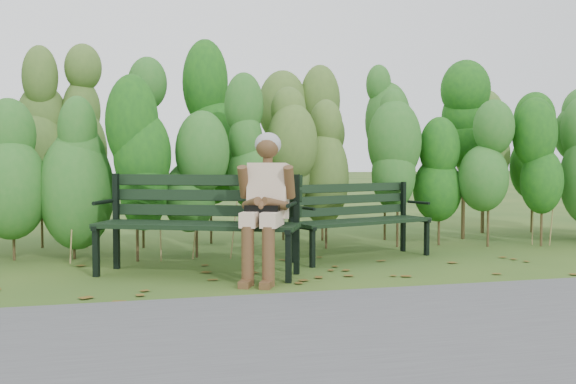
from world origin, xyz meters
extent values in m
plane|color=#274818|center=(0.00, 0.00, 0.00)|extent=(80.00, 80.00, 0.00)
cube|color=#474749|center=(0.00, -2.20, 0.01)|extent=(60.00, 2.50, 0.01)
cylinder|color=#47381E|center=(-2.75, 1.30, 0.40)|extent=(0.03, 0.03, 0.80)
ellipsoid|color=#2B6F25|center=(-2.75, 1.30, 1.04)|extent=(0.64, 0.64, 1.44)
cylinder|color=#47381E|center=(-2.14, 1.30, 0.40)|extent=(0.03, 0.03, 0.80)
ellipsoid|color=#2B6F25|center=(-2.14, 1.30, 1.04)|extent=(0.64, 0.64, 1.44)
cylinder|color=#47381E|center=(-1.53, 1.30, 0.40)|extent=(0.03, 0.03, 0.80)
ellipsoid|color=#2B6F25|center=(-1.53, 1.30, 1.04)|extent=(0.64, 0.64, 1.44)
cylinder|color=#47381E|center=(-0.92, 1.30, 0.40)|extent=(0.03, 0.03, 0.80)
ellipsoid|color=#2B6F25|center=(-0.92, 1.30, 1.04)|extent=(0.64, 0.64, 1.44)
cylinder|color=#47381E|center=(-0.31, 1.30, 0.40)|extent=(0.03, 0.03, 0.80)
ellipsoid|color=#2B6F25|center=(-0.31, 1.30, 1.04)|extent=(0.64, 0.64, 1.44)
cylinder|color=#47381E|center=(0.31, 1.30, 0.40)|extent=(0.03, 0.03, 0.80)
ellipsoid|color=#2B6F25|center=(0.31, 1.30, 1.04)|extent=(0.64, 0.64, 1.44)
cylinder|color=#47381E|center=(0.92, 1.30, 0.40)|extent=(0.03, 0.03, 0.80)
ellipsoid|color=#2B6F25|center=(0.92, 1.30, 1.04)|extent=(0.64, 0.64, 1.44)
cylinder|color=#47381E|center=(1.53, 1.30, 0.40)|extent=(0.03, 0.03, 0.80)
ellipsoid|color=#2B6F25|center=(1.53, 1.30, 1.04)|extent=(0.64, 0.64, 1.44)
cylinder|color=#47381E|center=(2.14, 1.30, 0.40)|extent=(0.03, 0.03, 0.80)
ellipsoid|color=#2B6F25|center=(2.14, 1.30, 1.04)|extent=(0.64, 0.64, 1.44)
cylinder|color=#47381E|center=(2.75, 1.30, 0.40)|extent=(0.03, 0.03, 0.80)
ellipsoid|color=#2B6F25|center=(2.75, 1.30, 1.04)|extent=(0.64, 0.64, 1.44)
cylinder|color=#47381E|center=(3.36, 1.30, 0.40)|extent=(0.03, 0.03, 0.80)
ellipsoid|color=#2B6F25|center=(3.36, 1.30, 1.04)|extent=(0.64, 0.64, 1.44)
cylinder|color=#47381E|center=(3.98, 1.30, 0.40)|extent=(0.03, 0.03, 0.80)
ellipsoid|color=#2B6F25|center=(3.98, 1.30, 1.04)|extent=(0.64, 0.64, 1.44)
cylinder|color=#47381E|center=(-2.69, 2.30, 0.55)|extent=(0.04, 0.04, 1.10)
ellipsoid|color=#1B4F19|center=(-2.69, 2.30, 1.43)|extent=(0.70, 0.70, 1.98)
cylinder|color=#47381E|center=(-1.92, 2.30, 0.55)|extent=(0.04, 0.04, 1.10)
ellipsoid|color=#1B4F19|center=(-1.92, 2.30, 1.43)|extent=(0.70, 0.70, 1.98)
cylinder|color=#47381E|center=(-1.15, 2.30, 0.55)|extent=(0.04, 0.04, 1.10)
ellipsoid|color=#1B4F19|center=(-1.15, 2.30, 1.43)|extent=(0.70, 0.70, 1.98)
cylinder|color=#47381E|center=(-0.38, 2.30, 0.55)|extent=(0.04, 0.04, 1.10)
ellipsoid|color=#1B4F19|center=(-0.38, 2.30, 1.43)|extent=(0.70, 0.70, 1.98)
cylinder|color=#47381E|center=(0.38, 2.30, 0.55)|extent=(0.04, 0.04, 1.10)
ellipsoid|color=#1B4F19|center=(0.38, 2.30, 1.43)|extent=(0.70, 0.70, 1.98)
cylinder|color=#47381E|center=(1.15, 2.30, 0.55)|extent=(0.04, 0.04, 1.10)
ellipsoid|color=#1B4F19|center=(1.15, 2.30, 1.43)|extent=(0.70, 0.70, 1.98)
cylinder|color=#47381E|center=(1.92, 2.30, 0.55)|extent=(0.04, 0.04, 1.10)
ellipsoid|color=#1B4F19|center=(1.92, 2.30, 1.43)|extent=(0.70, 0.70, 1.98)
cylinder|color=#47381E|center=(2.69, 2.30, 0.55)|extent=(0.04, 0.04, 1.10)
ellipsoid|color=#1B4F19|center=(2.69, 2.30, 1.43)|extent=(0.70, 0.70, 1.98)
cylinder|color=#47381E|center=(3.46, 2.30, 0.55)|extent=(0.04, 0.04, 1.10)
ellipsoid|color=#1B4F19|center=(3.46, 2.30, 1.43)|extent=(0.70, 0.70, 1.98)
cylinder|color=#47381E|center=(4.22, 2.30, 0.55)|extent=(0.04, 0.04, 1.10)
ellipsoid|color=#1B4F19|center=(4.22, 2.30, 1.43)|extent=(0.70, 0.70, 1.98)
cube|color=brown|center=(-1.09, -0.90, 0.00)|extent=(0.11, 0.11, 0.01)
cube|color=brown|center=(-0.64, -0.52, 0.00)|extent=(0.11, 0.11, 0.01)
cube|color=brown|center=(1.04, 0.65, 0.00)|extent=(0.11, 0.10, 0.01)
cube|color=brown|center=(0.79, 0.93, 0.00)|extent=(0.08, 0.10, 0.01)
cube|color=brown|center=(0.18, -1.13, 0.00)|extent=(0.10, 0.09, 0.01)
cube|color=brown|center=(1.98, 0.43, 0.00)|extent=(0.08, 0.10, 0.01)
cube|color=brown|center=(2.42, 0.23, 0.00)|extent=(0.09, 0.08, 0.01)
cube|color=brown|center=(1.63, -0.07, 0.00)|extent=(0.08, 0.10, 0.01)
cube|color=brown|center=(2.83, 0.20, 0.00)|extent=(0.11, 0.11, 0.01)
cube|color=brown|center=(1.29, -0.21, 0.00)|extent=(0.10, 0.11, 0.01)
cube|color=brown|center=(0.69, -1.18, 0.00)|extent=(0.11, 0.10, 0.01)
cube|color=brown|center=(1.31, 0.65, 0.00)|extent=(0.11, 0.11, 0.01)
cube|color=brown|center=(-0.38, -0.26, 0.00)|extent=(0.11, 0.11, 0.01)
cube|color=brown|center=(-0.23, -0.23, 0.00)|extent=(0.11, 0.11, 0.01)
cube|color=brown|center=(-2.27, -0.58, 0.00)|extent=(0.11, 0.09, 0.01)
cube|color=brown|center=(1.56, 0.85, 0.00)|extent=(0.11, 0.11, 0.01)
cube|color=brown|center=(-2.11, -0.42, 0.00)|extent=(0.09, 0.07, 0.01)
cube|color=brown|center=(2.15, -0.09, 0.00)|extent=(0.11, 0.11, 0.01)
cube|color=brown|center=(-0.53, 0.20, 0.00)|extent=(0.11, 0.10, 0.01)
cube|color=brown|center=(1.60, 0.35, 0.00)|extent=(0.09, 0.11, 0.01)
cube|color=brown|center=(2.02, 0.04, 0.00)|extent=(0.09, 0.10, 0.01)
cube|color=brown|center=(-1.91, -0.83, 0.00)|extent=(0.11, 0.11, 0.01)
cube|color=brown|center=(-2.13, -1.03, 0.00)|extent=(0.09, 0.07, 0.01)
cube|color=brown|center=(1.05, 0.92, 0.00)|extent=(0.11, 0.11, 0.01)
cube|color=brown|center=(-0.55, -0.10, 0.00)|extent=(0.10, 0.11, 0.01)
cube|color=brown|center=(2.44, -0.26, 0.00)|extent=(0.11, 0.11, 0.01)
cube|color=brown|center=(-0.61, 0.68, 0.00)|extent=(0.10, 0.08, 0.01)
cube|color=brown|center=(1.49, 0.61, 0.00)|extent=(0.10, 0.08, 0.01)
cube|color=brown|center=(0.55, -0.93, 0.00)|extent=(0.11, 0.10, 0.01)
cube|color=brown|center=(-2.00, 0.85, 0.00)|extent=(0.10, 0.11, 0.01)
cube|color=brown|center=(1.87, 0.42, 0.00)|extent=(0.11, 0.10, 0.01)
cube|color=brown|center=(0.87, -0.12, 0.00)|extent=(0.10, 0.08, 0.01)
cube|color=black|center=(-1.01, -0.07, 0.47)|extent=(1.75, 0.87, 0.04)
cube|color=black|center=(-0.96, 0.05, 0.47)|extent=(1.75, 0.87, 0.04)
cube|color=black|center=(-0.90, 0.17, 0.47)|extent=(1.75, 0.87, 0.04)
cube|color=black|center=(-0.85, 0.29, 0.47)|extent=(1.75, 0.87, 0.04)
cube|color=black|center=(-0.81, 0.37, 0.58)|extent=(1.73, 0.82, 0.11)
cube|color=black|center=(-0.81, 0.39, 0.73)|extent=(1.73, 0.82, 0.11)
cube|color=black|center=(-0.80, 0.40, 0.87)|extent=(1.73, 0.82, 0.11)
cube|color=black|center=(-1.83, 0.29, 0.23)|extent=(0.07, 0.07, 0.47)
cube|color=black|center=(-1.65, 0.69, 0.47)|extent=(0.07, 0.07, 0.93)
cube|color=black|center=(-1.75, 0.47, 0.45)|extent=(0.26, 0.49, 0.04)
cylinder|color=black|center=(-1.77, 0.43, 0.67)|extent=(0.19, 0.37, 0.04)
cube|color=black|center=(-0.20, -0.45, 0.23)|extent=(0.07, 0.07, 0.47)
cube|color=black|center=(-0.02, -0.04, 0.47)|extent=(0.07, 0.07, 0.93)
cube|color=black|center=(-0.12, -0.26, 0.45)|extent=(0.26, 0.49, 0.04)
cylinder|color=black|center=(-0.14, -0.31, 0.67)|extent=(0.19, 0.37, 0.04)
cube|color=black|center=(0.96, 0.53, 0.40)|extent=(1.57, 0.59, 0.04)
cube|color=black|center=(0.93, 0.63, 0.40)|extent=(1.57, 0.59, 0.04)
cube|color=black|center=(0.89, 0.74, 0.40)|extent=(1.57, 0.59, 0.04)
cube|color=black|center=(0.86, 0.85, 0.40)|extent=(1.57, 0.59, 0.04)
cube|color=black|center=(0.83, 0.93, 0.50)|extent=(1.55, 0.54, 0.09)
cube|color=black|center=(0.83, 0.94, 0.63)|extent=(1.55, 0.54, 0.09)
cube|color=black|center=(0.83, 0.95, 0.75)|extent=(1.55, 0.54, 0.09)
cube|color=black|center=(0.23, 0.28, 0.20)|extent=(0.06, 0.06, 0.40)
cube|color=black|center=(0.11, 0.65, 0.40)|extent=(0.06, 0.06, 0.81)
cube|color=black|center=(0.18, 0.45, 0.39)|extent=(0.18, 0.44, 0.04)
cylinder|color=black|center=(0.19, 0.41, 0.58)|extent=(0.13, 0.33, 0.03)
cube|color=black|center=(1.70, 0.75, 0.20)|extent=(0.06, 0.06, 0.40)
cube|color=black|center=(1.58, 1.12, 0.40)|extent=(0.06, 0.06, 0.81)
cube|color=black|center=(1.65, 0.92, 0.39)|extent=(0.18, 0.44, 0.04)
cylinder|color=black|center=(1.66, 0.88, 0.58)|extent=(0.13, 0.33, 0.03)
cube|color=beige|center=(-0.50, -0.32, 0.56)|extent=(0.30, 0.44, 0.13)
cube|color=beige|center=(-0.33, -0.39, 0.56)|extent=(0.30, 0.44, 0.13)
cylinder|color=brown|center=(-0.57, -0.47, 0.25)|extent=(0.15, 0.15, 0.51)
cylinder|color=brown|center=(-0.40, -0.55, 0.25)|extent=(0.15, 0.15, 0.51)
cube|color=brown|center=(-0.60, -0.54, 0.03)|extent=(0.16, 0.22, 0.06)
cube|color=brown|center=(-0.44, -0.62, 0.03)|extent=(0.16, 0.22, 0.06)
cube|color=beige|center=(-0.31, -0.11, 0.79)|extent=(0.43, 0.38, 0.52)
cylinder|color=brown|center=(-0.31, -0.13, 1.06)|extent=(0.09, 0.09, 0.10)
sphere|color=brown|center=(-0.32, -0.14, 1.18)|extent=(0.21, 0.21, 0.21)
ellipsoid|color=gray|center=(-0.31, -0.11, 1.21)|extent=(0.24, 0.23, 0.22)
cylinder|color=brown|center=(-0.53, -0.10, 0.87)|extent=(0.17, 0.23, 0.31)
cylinder|color=brown|center=(-0.15, -0.27, 0.87)|extent=(0.17, 0.23, 0.31)
cylinder|color=brown|center=(-0.49, -0.26, 0.69)|extent=(0.14, 0.28, 0.13)
cylinder|color=brown|center=(-0.30, -0.34, 0.69)|extent=(0.28, 0.20, 0.13)
sphere|color=brown|center=(-0.42, -0.35, 0.67)|extent=(0.11, 0.11, 0.11)
cube|color=black|center=(-0.41, -0.35, 0.60)|extent=(0.32, 0.23, 0.16)
camera|label=1|loc=(-1.67, -6.07, 1.10)|focal=42.00mm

